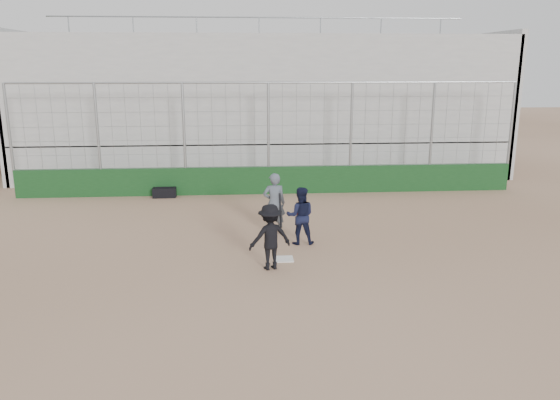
{
  "coord_description": "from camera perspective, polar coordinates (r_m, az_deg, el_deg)",
  "views": [
    {
      "loc": [
        -1.03,
        -12.53,
        4.66
      ],
      "look_at": [
        0.0,
        1.4,
        1.15
      ],
      "focal_mm": 35.0,
      "sensor_mm": 36.0,
      "label": 1
    }
  ],
  "objects": [
    {
      "name": "home_plate",
      "position": [
        13.4,
        0.45,
        -6.19
      ],
      "size": [
        0.44,
        0.44,
        0.02
      ],
      "primitive_type": "cube",
      "color": "white",
      "rests_on": "ground"
    },
    {
      "name": "catcher_crouched",
      "position": [
        14.37,
        2.13,
        -2.63
      ],
      "size": [
        0.78,
        0.63,
        1.06
      ],
      "color": "black",
      "rests_on": "ground"
    },
    {
      "name": "ground",
      "position": [
        13.41,
        0.44,
        -6.23
      ],
      "size": [
        90.0,
        90.0,
        0.0
      ],
      "primitive_type": "plane",
      "color": "#815D46",
      "rests_on": "ground"
    },
    {
      "name": "equipment_bag",
      "position": [
        19.89,
        -11.98,
        0.77
      ],
      "size": [
        0.83,
        0.37,
        0.39
      ],
      "color": "black",
      "rests_on": "ground"
    },
    {
      "name": "bleachers",
      "position": [
        24.56,
        -1.85,
        10.05
      ],
      "size": [
        20.25,
        6.7,
        6.98
      ],
      "color": "#9C9C9C",
      "rests_on": "ground"
    },
    {
      "name": "umpire",
      "position": [
        15.24,
        -0.61,
        -0.66
      ],
      "size": [
        0.64,
        0.42,
        1.55
      ],
      "primitive_type": "imported",
      "rotation": [
        0.0,
        0.0,
        3.16
      ],
      "color": "#4B5460",
      "rests_on": "ground"
    },
    {
      "name": "batter_at_plate",
      "position": [
        12.59,
        -1.04,
        -3.87
      ],
      "size": [
        1.12,
        0.85,
        1.72
      ],
      "color": "black",
      "rests_on": "ground"
    },
    {
      "name": "backstop",
      "position": [
        19.9,
        -1.19,
        3.39
      ],
      "size": [
        18.1,
        0.25,
        4.04
      ],
      "color": "#103415",
      "rests_on": "ground"
    }
  ]
}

